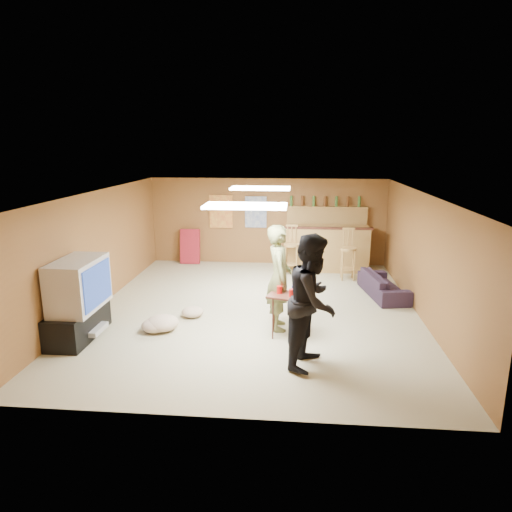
# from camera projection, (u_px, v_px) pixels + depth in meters

# --- Properties ---
(ground) EXTENTS (7.00, 7.00, 0.00)m
(ground) POSITION_uv_depth(u_px,v_px,m) (255.00, 310.00, 8.60)
(ground) COLOR tan
(ground) RESTS_ON ground
(ceiling) EXTENTS (6.00, 7.00, 0.02)m
(ceiling) POSITION_uv_depth(u_px,v_px,m) (255.00, 193.00, 8.07)
(ceiling) COLOR silver
(ceiling) RESTS_ON ground
(wall_back) EXTENTS (6.00, 0.02, 2.20)m
(wall_back) POSITION_uv_depth(u_px,v_px,m) (268.00, 222.00, 11.72)
(wall_back) COLOR brown
(wall_back) RESTS_ON ground
(wall_front) EXTENTS (6.00, 0.02, 2.20)m
(wall_front) POSITION_uv_depth(u_px,v_px,m) (225.00, 328.00, 4.95)
(wall_front) COLOR brown
(wall_front) RESTS_ON ground
(wall_left) EXTENTS (0.02, 7.00, 2.20)m
(wall_left) POSITION_uv_depth(u_px,v_px,m) (97.00, 250.00, 8.59)
(wall_left) COLOR brown
(wall_left) RESTS_ON ground
(wall_right) EXTENTS (0.02, 7.00, 2.20)m
(wall_right) POSITION_uv_depth(u_px,v_px,m) (423.00, 257.00, 8.07)
(wall_right) COLOR brown
(wall_right) RESTS_ON ground
(tv_stand) EXTENTS (0.55, 1.30, 0.50)m
(tv_stand) POSITION_uv_depth(u_px,v_px,m) (78.00, 323.00, 7.32)
(tv_stand) COLOR black
(tv_stand) RESTS_ON ground
(dvd_box) EXTENTS (0.35, 0.50, 0.08)m
(dvd_box) POSITION_uv_depth(u_px,v_px,m) (92.00, 329.00, 7.33)
(dvd_box) COLOR #B2B2B7
(dvd_box) RESTS_ON tv_stand
(tv_body) EXTENTS (0.60, 1.10, 0.80)m
(tv_body) POSITION_uv_depth(u_px,v_px,m) (79.00, 284.00, 7.16)
(tv_body) COLOR #B2B2B7
(tv_body) RESTS_ON tv_stand
(tv_screen) EXTENTS (0.02, 0.95, 0.65)m
(tv_screen) POSITION_uv_depth(u_px,v_px,m) (98.00, 285.00, 7.13)
(tv_screen) COLOR navy
(tv_screen) RESTS_ON tv_body
(bar_counter) EXTENTS (2.00, 0.60, 1.10)m
(bar_counter) POSITION_uv_depth(u_px,v_px,m) (327.00, 248.00, 11.18)
(bar_counter) COLOR olive
(bar_counter) RESTS_ON ground
(bar_lip) EXTENTS (2.10, 0.12, 0.05)m
(bar_lip) POSITION_uv_depth(u_px,v_px,m) (328.00, 228.00, 10.81)
(bar_lip) COLOR #3B1B13
(bar_lip) RESTS_ON bar_counter
(bar_shelf) EXTENTS (2.00, 0.18, 0.05)m
(bar_shelf) POSITION_uv_depth(u_px,v_px,m) (327.00, 207.00, 11.39)
(bar_shelf) COLOR olive
(bar_shelf) RESTS_ON bar_backing
(bar_backing) EXTENTS (2.00, 0.14, 0.60)m
(bar_backing) POSITION_uv_depth(u_px,v_px,m) (327.00, 219.00, 11.48)
(bar_backing) COLOR olive
(bar_backing) RESTS_ON bar_counter
(poster_left) EXTENTS (0.60, 0.03, 0.85)m
(poster_left) POSITION_uv_depth(u_px,v_px,m) (221.00, 212.00, 11.72)
(poster_left) COLOR #BF3F26
(poster_left) RESTS_ON wall_back
(poster_right) EXTENTS (0.55, 0.03, 0.80)m
(poster_right) POSITION_uv_depth(u_px,v_px,m) (256.00, 212.00, 11.64)
(poster_right) COLOR #334C99
(poster_right) RESTS_ON wall_back
(folding_chair_stack) EXTENTS (0.50, 0.26, 0.91)m
(folding_chair_stack) POSITION_uv_depth(u_px,v_px,m) (190.00, 246.00, 11.85)
(folding_chair_stack) COLOR maroon
(folding_chair_stack) RESTS_ON ground
(ceiling_panel_front) EXTENTS (1.20, 0.60, 0.04)m
(ceiling_panel_front) POSITION_uv_depth(u_px,v_px,m) (246.00, 206.00, 6.62)
(ceiling_panel_front) COLOR white
(ceiling_panel_front) RESTS_ON ceiling
(ceiling_panel_back) EXTENTS (1.20, 0.60, 0.04)m
(ceiling_panel_back) POSITION_uv_depth(u_px,v_px,m) (260.00, 188.00, 9.23)
(ceiling_panel_back) COLOR white
(ceiling_panel_back) RESTS_ON ceiling
(person_olive) EXTENTS (0.50, 0.70, 1.78)m
(person_olive) POSITION_uv_depth(u_px,v_px,m) (279.00, 278.00, 7.56)
(person_olive) COLOR olive
(person_olive) RESTS_ON ground
(person_black) EXTENTS (0.97, 1.10, 1.88)m
(person_black) POSITION_uv_depth(u_px,v_px,m) (313.00, 301.00, 6.28)
(person_black) COLOR black
(person_black) RESTS_ON ground
(sofa) EXTENTS (0.87, 1.66, 0.46)m
(sofa) POSITION_uv_depth(u_px,v_px,m) (383.00, 285.00, 9.37)
(sofa) COLOR black
(sofa) RESTS_ON ground
(tray_table) EXTENTS (0.64, 0.57, 0.71)m
(tray_table) POSITION_uv_depth(u_px,v_px,m) (286.00, 315.00, 7.36)
(tray_table) COLOR #3B1B13
(tray_table) RESTS_ON ground
(cup_red_near) EXTENTS (0.09, 0.09, 0.12)m
(cup_red_near) POSITION_uv_depth(u_px,v_px,m) (279.00, 290.00, 7.32)
(cup_red_near) COLOR #AC100B
(cup_red_near) RESTS_ON tray_table
(cup_red_far) EXTENTS (0.11, 0.11, 0.12)m
(cup_red_far) POSITION_uv_depth(u_px,v_px,m) (291.00, 293.00, 7.17)
(cup_red_far) COLOR #AC100B
(cup_red_far) RESTS_ON tray_table
(cup_blue) EXTENTS (0.10, 0.10, 0.11)m
(cup_blue) POSITION_uv_depth(u_px,v_px,m) (294.00, 289.00, 7.38)
(cup_blue) COLOR navy
(cup_blue) RESTS_ON tray_table
(bar_stool_left) EXTENTS (0.41, 0.41, 1.16)m
(bar_stool_left) POSITION_uv_depth(u_px,v_px,m) (291.00, 251.00, 10.80)
(bar_stool_left) COLOR olive
(bar_stool_left) RESTS_ON ground
(bar_stool_right) EXTENTS (0.49, 0.49, 1.33)m
(bar_stool_right) POSITION_uv_depth(u_px,v_px,m) (348.00, 251.00, 10.38)
(bar_stool_right) COLOR olive
(bar_stool_right) RESTS_ON ground
(cushion_near_tv) EXTENTS (0.70, 0.70, 0.25)m
(cushion_near_tv) POSITION_uv_depth(u_px,v_px,m) (162.00, 323.00, 7.65)
(cushion_near_tv) COLOR tan
(cushion_near_tv) RESTS_ON ground
(cushion_mid) EXTENTS (0.52, 0.52, 0.18)m
(cushion_mid) POSITION_uv_depth(u_px,v_px,m) (192.00, 312.00, 8.25)
(cushion_mid) COLOR tan
(cushion_mid) RESTS_ON ground
(cushion_far) EXTENTS (0.55, 0.55, 0.21)m
(cushion_far) POSITION_uv_depth(u_px,v_px,m) (156.00, 325.00, 7.60)
(cushion_far) COLOR tan
(cushion_far) RESTS_ON ground
(bottle_row) EXTENTS (1.76, 0.08, 0.26)m
(bottle_row) POSITION_uv_depth(u_px,v_px,m) (325.00, 201.00, 11.34)
(bottle_row) COLOR #3F7233
(bottle_row) RESTS_ON bar_shelf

